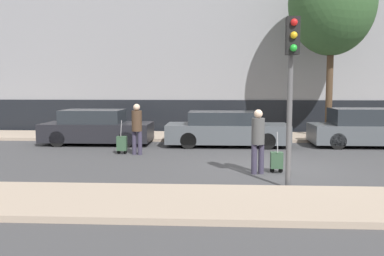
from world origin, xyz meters
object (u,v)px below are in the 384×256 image
parked_bicycle (234,127)px  bare_tree_near_crossing (332,3)px  parked_car_0 (96,128)px  parked_car_2 (365,129)px  pedestrian_right (258,138)px  traffic_light (291,68)px  trolley_left (122,143)px  trolley_right (277,160)px  parked_car_1 (226,130)px  pedestrian_left (137,126)px

parked_bicycle → bare_tree_near_crossing: (3.98, -0.29, 5.24)m
parked_car_0 → parked_car_2: bearing=-0.4°
parked_car_2 → parked_bicycle: parked_car_2 is taller
pedestrian_right → traffic_light: traffic_light is taller
trolley_left → traffic_light: traffic_light is taller
parked_car_0 → parked_bicycle: bearing=22.3°
parked_bicycle → trolley_right: bearing=-83.8°
parked_car_1 → parked_car_2: size_ratio=1.13×
parked_car_1 → pedestrian_left: pedestrian_left is taller
parked_car_1 → pedestrian_right: (0.72, -5.17, 0.33)m
parked_car_0 → parked_car_2: (10.36, -0.07, 0.03)m
trolley_left → parked_bicycle: 6.11m
bare_tree_near_crossing → trolley_right: bearing=-113.8°
parked_car_0 → bare_tree_near_crossing: 10.96m
parked_car_1 → pedestrian_right: size_ratio=2.73×
parked_car_0 → trolley_right: 8.21m
parked_car_2 → pedestrian_left: (-8.28, -2.41, 0.30)m
pedestrian_right → traffic_light: 2.45m
parked_car_2 → parked_bicycle: bearing=154.3°
trolley_left → bare_tree_near_crossing: size_ratio=0.15×
pedestrian_left → pedestrian_right: pedestrian_left is taller
bare_tree_near_crossing → traffic_light: bearing=-109.3°
parked_car_0 → traffic_light: 9.70m
parked_car_0 → pedestrian_left: (2.08, -2.48, 0.33)m
trolley_right → pedestrian_left: bearing=147.2°
parked_car_0 → trolley_left: 2.84m
parked_car_1 → pedestrian_left: bearing=-143.2°
parked_car_2 → pedestrian_right: pedestrian_right is taller
pedestrian_right → parked_bicycle: (-0.29, 7.66, -0.47)m
pedestrian_right → bare_tree_near_crossing: bare_tree_near_crossing is taller
parked_car_2 → trolley_right: parked_car_2 is taller
parked_car_2 → trolley_right: size_ratio=3.76×
parked_car_2 → parked_bicycle: 5.37m
pedestrian_left → traffic_light: size_ratio=0.45×
pedestrian_right → trolley_right: 0.83m
trolley_left → parked_car_1: bearing=31.1°
traffic_light → parked_car_2: bearing=60.1°
parked_car_0 → pedestrian_left: pedestrian_left is taller
bare_tree_near_crossing → parked_car_1: bearing=-153.5°
pedestrian_left → traffic_light: (4.27, -4.57, 1.72)m
parked_car_2 → traffic_light: traffic_light is taller
parked_car_0 → bare_tree_near_crossing: size_ratio=0.54×
parked_bicycle → traffic_light: bearing=-84.9°
parked_car_2 → trolley_right: bearing=-128.0°
parked_car_0 → pedestrian_right: 7.94m
parked_car_2 → pedestrian_left: pedestrian_left is taller
traffic_light → pedestrian_left: bearing=133.1°
bare_tree_near_crossing → parked_bicycle: bearing=175.9°
parked_car_0 → parked_car_1: bearing=-2.5°
parked_car_2 → trolley_left: 9.12m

